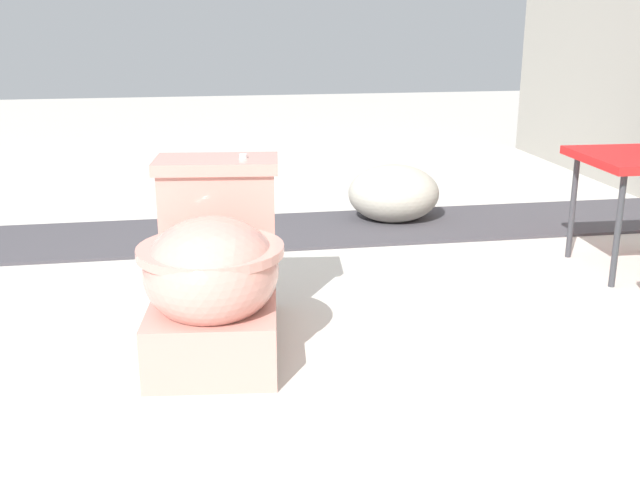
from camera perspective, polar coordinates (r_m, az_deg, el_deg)
ground_plane at (r=2.20m, az=-10.90°, el=-8.04°), size 14.00×14.00×0.00m
gravel_strip at (r=3.29m, az=-1.94°, el=0.73°), size 0.56×8.00×0.01m
toilet at (r=2.12m, az=-8.02°, el=-2.48°), size 0.67×0.44×0.52m
boulder_near at (r=3.44m, az=5.62°, el=3.56°), size 0.41×0.46×0.26m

